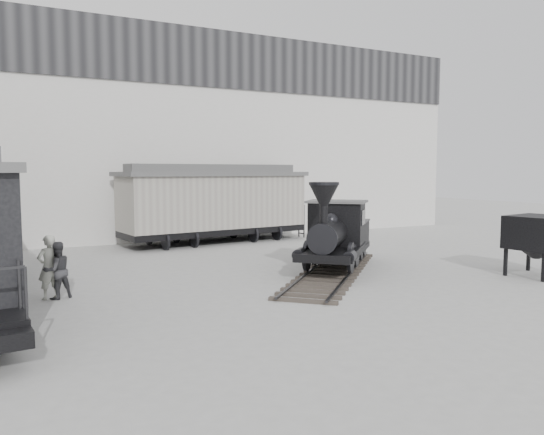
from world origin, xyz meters
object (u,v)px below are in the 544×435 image
locomotive (335,239)px  visitor_a (49,267)px  visitor_b (57,270)px  boxcar (215,202)px  coal_hopper (537,237)px

locomotive → visitor_a: size_ratio=4.27×
locomotive → visitor_a: (-9.61, 0.05, -0.26)m
visitor_a → visitor_b: visitor_a is taller
locomotive → boxcar: 9.22m
boxcar → visitor_a: boxcar is taller
visitor_b → locomotive: bearing=159.8°
visitor_a → coal_hopper: (15.22, -4.05, 0.45)m
coal_hopper → visitor_a: bearing=155.2°
boxcar → visitor_b: boxcar is taller
boxcar → visitor_a: size_ratio=5.43×
locomotive → coal_hopper: (5.61, -4.00, 0.19)m
locomotive → visitor_b: size_ratio=4.80×
visitor_a → visitor_b: (0.21, -0.07, -0.10)m
visitor_a → coal_hopper: coal_hopper is taller
coal_hopper → locomotive: bearing=134.6°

